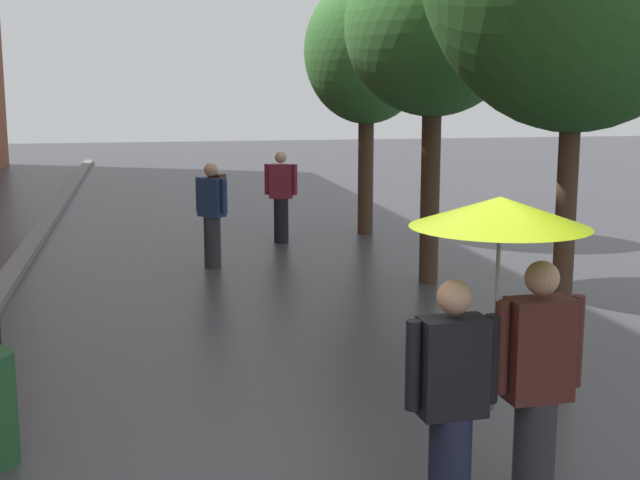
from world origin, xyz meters
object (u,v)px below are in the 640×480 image
object	(u,v)px
street_tree_1	(434,28)
pedestrian_walking_midground	(281,196)
couple_under_umbrella	(498,319)
pedestrian_walking_far	(212,212)
street_tree_2	(367,53)

from	to	relation	value
street_tree_1	pedestrian_walking_midground	world-z (taller)	street_tree_1
couple_under_umbrella	pedestrian_walking_far	distance (m)	8.52
street_tree_1	street_tree_2	bearing A→B (deg)	87.66
street_tree_2	couple_under_umbrella	bearing A→B (deg)	-100.67
couple_under_umbrella	street_tree_1	bearing A→B (deg)	74.35
street_tree_1	street_tree_2	distance (m)	4.21
pedestrian_walking_midground	pedestrian_walking_far	size ratio (longest dim) A/B	1.01
pedestrian_walking_midground	street_tree_2	bearing A→B (deg)	20.47
street_tree_1	pedestrian_walking_far	world-z (taller)	street_tree_1
street_tree_2	couple_under_umbrella	world-z (taller)	street_tree_2
street_tree_2	pedestrian_walking_midground	xyz separation A→B (m)	(-1.72, -0.64, -2.53)
street_tree_2	pedestrian_walking_midground	world-z (taller)	street_tree_2
street_tree_1	couple_under_umbrella	distance (m)	7.33
street_tree_2	pedestrian_walking_midground	bearing A→B (deg)	-159.53
street_tree_1	pedestrian_walking_far	size ratio (longest dim) A/B	2.97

